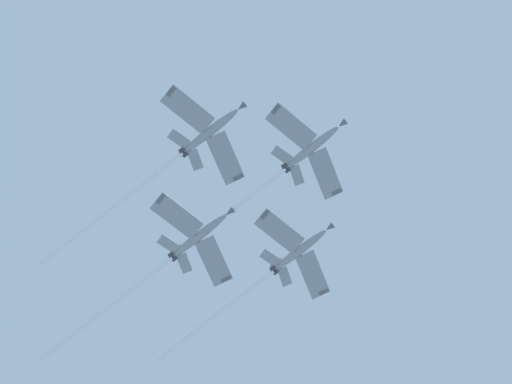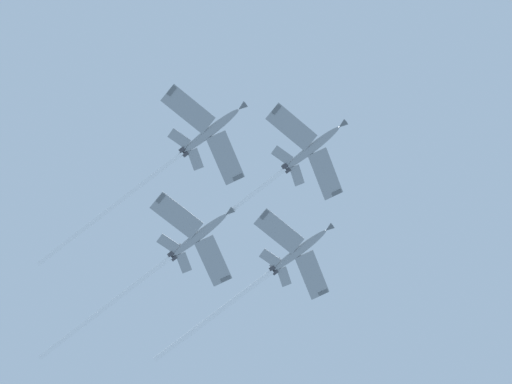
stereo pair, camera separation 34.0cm
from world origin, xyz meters
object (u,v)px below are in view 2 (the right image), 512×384
at_px(jet_lead, 281,172).
at_px(jet_left_wing, 271,272).
at_px(jet_right_wing, 182,153).
at_px(jet_slot, 170,258).

relative_size(jet_lead, jet_left_wing, 1.13).
relative_size(jet_right_wing, jet_slot, 1.05).
height_order(jet_left_wing, jet_slot, jet_left_wing).
relative_size(jet_left_wing, jet_right_wing, 0.91).
height_order(jet_lead, jet_left_wing, jet_lead).
bearing_deg(jet_right_wing, jet_lead, -128.68).
bearing_deg(jet_right_wing, jet_slot, -45.51).
distance_m(jet_right_wing, jet_slot, 18.51).
bearing_deg(jet_slot, jet_right_wing, 134.49).
bearing_deg(jet_left_wing, jet_lead, 132.36).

